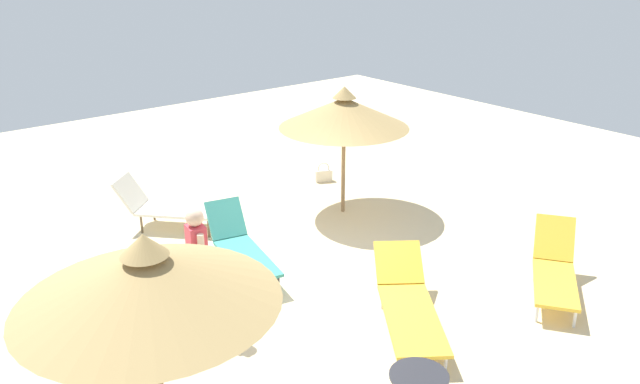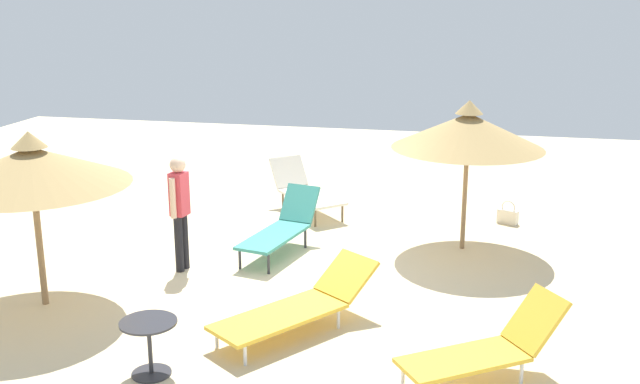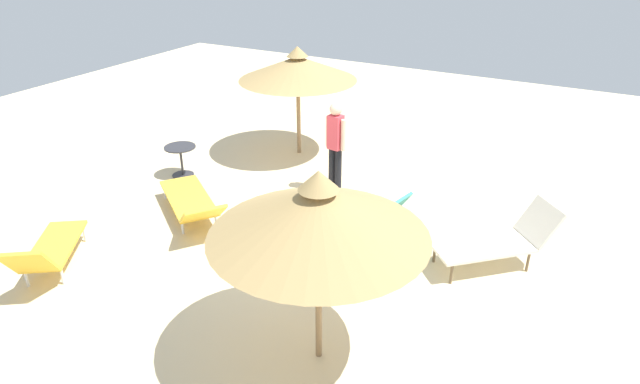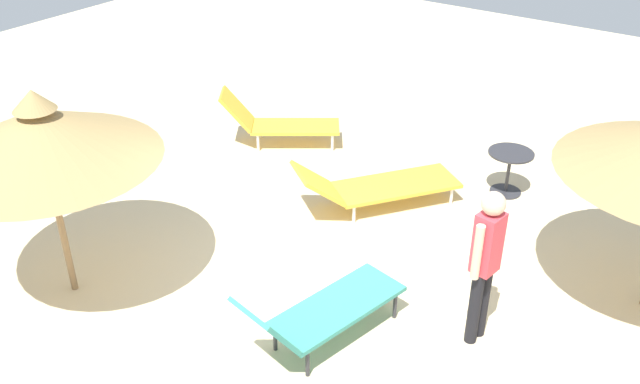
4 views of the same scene
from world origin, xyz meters
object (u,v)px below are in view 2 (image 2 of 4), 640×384
parasol_umbrella_front (468,131)px  lounge_chair_far_left (282,227)px  lounge_chair_near_left (487,347)px  lounge_chair_back (305,190)px  parasol_umbrella_near_right (31,166)px  side_table_round (149,338)px  lounge_chair_edge (299,305)px  person_standing_center (180,206)px  handbag (508,216)px

parasol_umbrella_front → lounge_chair_far_left: bearing=-163.6°
lounge_chair_near_left → lounge_chair_back: 6.78m
lounge_chair_near_left → lounge_chair_back: size_ratio=1.03×
parasol_umbrella_near_right → lounge_chair_back: 5.79m
side_table_round → lounge_chair_back: bearing=87.9°
parasol_umbrella_near_right → lounge_chair_back: (2.50, 5.00, -1.51)m
lounge_chair_edge → lounge_chair_back: 5.18m
lounge_chair_near_left → lounge_chair_back: bearing=120.6°
parasol_umbrella_front → lounge_chair_back: size_ratio=1.35×
parasol_umbrella_front → person_standing_center: (-4.19, -1.91, -0.97)m
parasol_umbrella_near_right → lounge_chair_near_left: 6.20m
lounge_chair_far_left → person_standing_center: size_ratio=1.13×
parasol_umbrella_near_right → lounge_chair_back: bearing=63.4°
lounge_chair_edge → person_standing_center: 2.90m
parasol_umbrella_near_right → lounge_chair_edge: 3.96m
lounge_chair_edge → lounge_chair_far_left: bearing=109.4°
lounge_chair_far_left → lounge_chair_back: (-0.16, 2.31, 0.00)m
parasol_umbrella_front → lounge_chair_edge: (-1.93, -3.59, -1.65)m
parasol_umbrella_near_right → person_standing_center: (1.36, 1.62, -0.93)m
parasol_umbrella_front → lounge_chair_far_left: (-2.89, -0.85, -1.55)m
lounge_chair_back → handbag: size_ratio=4.20×
lounge_chair_edge → lounge_chair_far_left: size_ratio=1.13×
lounge_chair_near_left → person_standing_center: bearing=151.9°
parasol_umbrella_front → lounge_chair_near_left: bearing=-84.8°
lounge_chair_edge → side_table_round: size_ratio=3.51×
lounge_chair_far_left → side_table_round: lounge_chair_far_left is taller
lounge_chair_edge → lounge_chair_back: (-1.12, 5.06, 0.09)m
lounge_chair_near_left → lounge_chair_edge: lounge_chair_near_left is taller
parasol_umbrella_front → person_standing_center: size_ratio=1.39×
person_standing_center → parasol_umbrella_front: bearing=24.6°
lounge_chair_back → side_table_round: (-0.24, -6.50, 0.00)m
parasol_umbrella_front → handbag: size_ratio=5.66×
parasol_umbrella_front → lounge_chair_far_left: parasol_umbrella_front is taller
person_standing_center → lounge_chair_edge: bearing=-36.5°
handbag → side_table_round: 7.74m
parasol_umbrella_front → lounge_chair_near_left: (0.40, -4.37, -1.59)m
lounge_chair_near_left → lounge_chair_back: lounge_chair_back is taller
parasol_umbrella_front → lounge_chair_back: parasol_umbrella_front is taller
side_table_round → person_standing_center: bearing=106.1°
parasol_umbrella_front → person_standing_center: 4.71m
parasol_umbrella_front → side_table_round: 6.21m
handbag → lounge_chair_far_left: bearing=-146.8°
lounge_chair_far_left → handbag: 4.39m
lounge_chair_near_left → parasol_umbrella_near_right: bearing=172.0°
lounge_chair_far_left → lounge_chair_near_left: bearing=-46.9°
lounge_chair_far_left → person_standing_center: (-1.30, -1.06, 0.59)m
handbag → parasol_umbrella_near_right: bearing=-141.2°
lounge_chair_far_left → side_table_round: bearing=-95.4°
lounge_chair_near_left → side_table_round: 3.75m
lounge_chair_near_left → lounge_chair_far_left: size_ratio=0.94×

